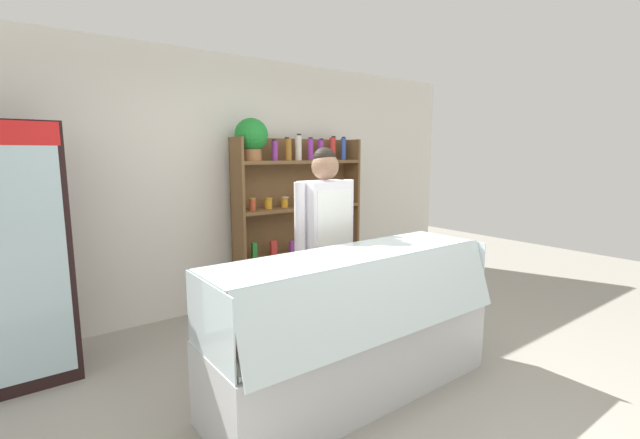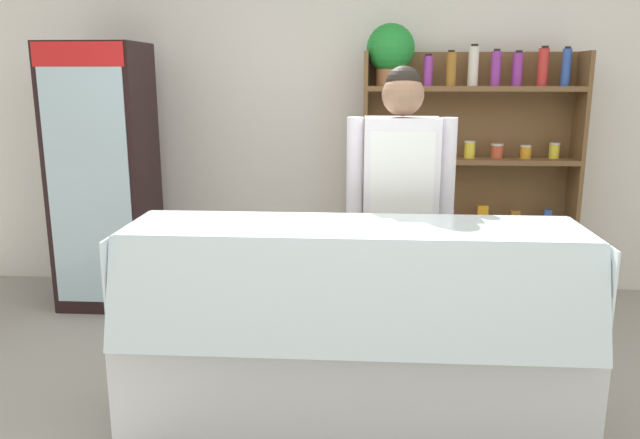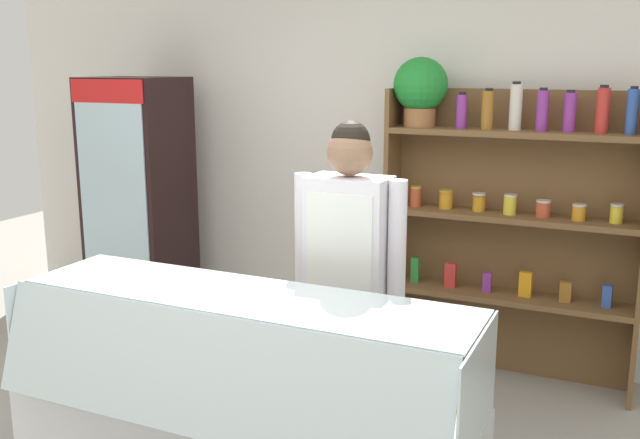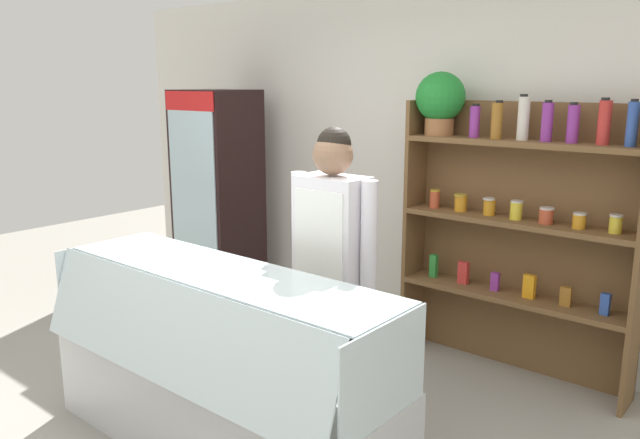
# 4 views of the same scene
# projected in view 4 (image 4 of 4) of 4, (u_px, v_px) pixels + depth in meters

# --- Properties ---
(back_wall) EXTENTS (6.80, 0.10, 2.70)m
(back_wall) POSITION_uv_depth(u_px,v_px,m) (437.00, 164.00, 4.76)
(back_wall) COLOR white
(back_wall) RESTS_ON ground
(drinks_fridge) EXTENTS (0.66, 0.56, 1.90)m
(drinks_fridge) POSITION_uv_depth(u_px,v_px,m) (218.00, 198.00, 5.57)
(drinks_fridge) COLOR black
(drinks_fridge) RESTS_ON ground
(shelving_unit) EXTENTS (1.57, 0.34, 2.04)m
(shelving_unit) POSITION_uv_depth(u_px,v_px,m) (501.00, 198.00, 4.17)
(shelving_unit) COLOR brown
(shelving_unit) RESTS_ON ground
(deli_display_case) EXTENTS (2.12, 0.73, 1.01)m
(deli_display_case) POSITION_uv_depth(u_px,v_px,m) (219.00, 396.00, 3.36)
(deli_display_case) COLOR silver
(deli_display_case) RESTS_ON ground
(shop_clerk) EXTENTS (0.59, 0.25, 1.73)m
(shop_clerk) POSITION_uv_depth(u_px,v_px,m) (332.00, 251.00, 3.54)
(shop_clerk) COLOR #2D2D38
(shop_clerk) RESTS_ON ground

